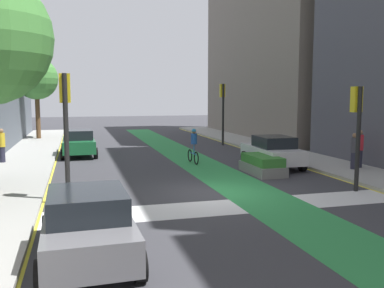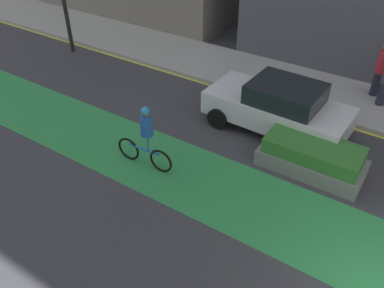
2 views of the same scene
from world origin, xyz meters
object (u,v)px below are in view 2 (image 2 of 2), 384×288
car_white_right_far (279,107)px  median_planter (312,157)px  cyclist_in_lane (145,136)px  pedestrian_sidewalk_right_b (380,70)px

car_white_right_far → median_planter: car_white_right_far is taller
cyclist_in_lane → pedestrian_sidewalk_right_b: bearing=-30.2°
car_white_right_far → pedestrian_sidewalk_right_b: size_ratio=2.36×
cyclist_in_lane → median_planter: size_ratio=0.69×
pedestrian_sidewalk_right_b → median_planter: bearing=174.7°
cyclist_in_lane → pedestrian_sidewalk_right_b: pedestrian_sidewalk_right_b is taller
pedestrian_sidewalk_right_b → median_planter: 4.91m
pedestrian_sidewalk_right_b → median_planter: pedestrian_sidewalk_right_b is taller
cyclist_in_lane → median_planter: (2.26, -3.69, -0.57)m
cyclist_in_lane → pedestrian_sidewalk_right_b: 8.22m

